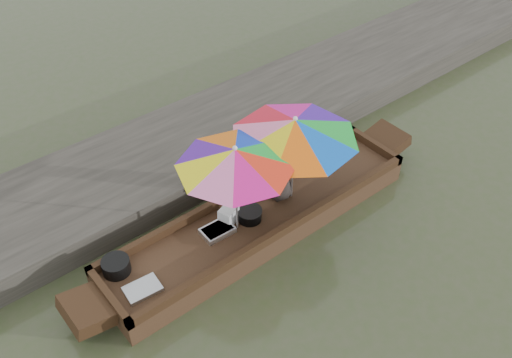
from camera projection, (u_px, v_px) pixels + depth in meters
water at (260, 229)px, 9.14m from camera, size 80.00×80.00×0.00m
dock at (183, 151)px, 10.27m from camera, size 22.00×2.20×0.50m
boat_hull at (260, 221)px, 9.03m from camera, size 5.35×1.20×0.35m
cooking_pot at (116, 266)px, 7.97m from camera, size 0.40×0.40×0.21m
tray_crayfish at (217, 231)px, 8.57m from camera, size 0.50×0.35×0.09m
tray_scallop at (143, 289)px, 7.77m from camera, size 0.51×0.38×0.06m
charcoal_grill at (250, 215)px, 8.77m from camera, size 0.37×0.37×0.17m
supply_bag at (229, 215)px, 8.71m from camera, size 0.34×0.30×0.26m
vendor at (281, 170)px, 8.86m from camera, size 0.56×0.39×1.10m
umbrella_bow at (236, 189)px, 8.19m from camera, size 1.86×1.86×1.55m
umbrella_stern at (293, 159)px, 8.71m from camera, size 2.37×2.37×1.55m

